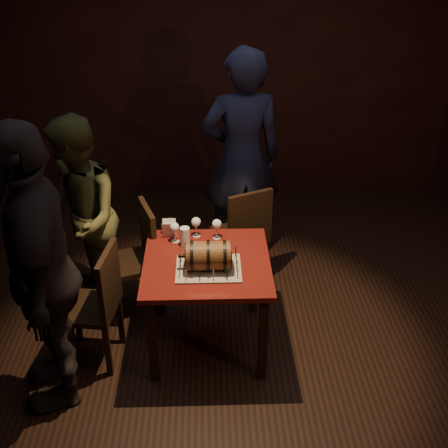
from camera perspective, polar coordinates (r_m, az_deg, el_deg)
The scene contains 16 objects.
room_shell at distance 3.80m, azimuth 0.73°, elevation 5.56°, with size 5.04×5.04×2.80m.
pub_table at distance 4.06m, azimuth -1.74°, elevation -5.06°, with size 0.90×0.90×0.75m.
cake_board at distance 3.90m, azimuth -1.58°, elevation -4.55°, with size 0.45×0.35×0.01m, color gray.
barrel_cake at distance 3.84m, azimuth -1.61°, elevation -3.24°, with size 0.37×0.22×0.22m.
birthday_candles at distance 3.88m, azimuth -1.58°, elevation -3.98°, with size 0.40×0.30×0.09m.
wine_glass_left at distance 4.17m, azimuth -5.05°, elevation -0.41°, with size 0.07×0.07×0.16m.
wine_glass_mid at distance 4.23m, azimuth -2.86°, elevation 0.12°, with size 0.07×0.07×0.16m.
wine_glass_right at distance 4.20m, azimuth -0.73°, elevation -0.07°, with size 0.07×0.07×0.16m.
pint_of_ale at distance 4.14m, azimuth -3.98°, elevation -1.34°, with size 0.07×0.07×0.15m.
menu_card at distance 4.27m, azimuth -5.61°, elevation -0.50°, with size 0.10×0.05×0.13m, color white, non-canonical shape.
chair_back at distance 4.81m, azimuth 2.06°, elevation -0.72°, with size 0.53×0.53×0.93m.
chair_left_rear at distance 4.55m, azimuth -8.77°, elevation -3.03°, with size 0.51×0.51×0.93m.
chair_left_front at distance 4.09m, azimuth -12.70°, elevation -7.60°, with size 0.45×0.45×0.93m.
person_back at distance 5.03m, azimuth 1.79°, elevation 6.64°, with size 0.72×0.47×1.98m, color #1B1D36.
person_left_rear at distance 4.52m, azimuth -14.50°, elevation 0.48°, with size 0.80×0.62×1.64m, color #424221.
person_left_front at distance 3.65m, azimuth -18.06°, elevation -4.55°, with size 1.15×0.48×1.96m, color black.
Camera 1 is at (-0.16, -3.47, 2.94)m, focal length 45.00 mm.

